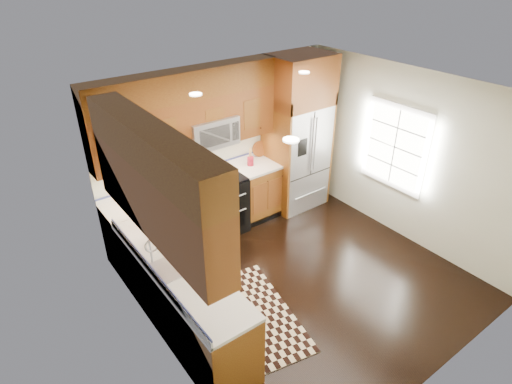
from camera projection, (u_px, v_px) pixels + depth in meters
ground at (301, 279)px, 5.92m from camera, size 4.00×4.00×0.00m
wall_back at (219, 146)px, 6.67m from camera, size 4.00×0.02×2.60m
wall_left at (157, 259)px, 4.24m from camera, size 0.02×4.00×2.60m
wall_right at (406, 157)px, 6.31m from camera, size 0.02×4.00×2.60m
window at (395, 147)px, 6.39m from camera, size 0.04×1.10×1.30m
base_cabinets at (188, 253)px, 5.69m from camera, size 2.85×3.00×0.90m
countertop at (190, 216)px, 5.61m from camera, size 2.86×3.01×0.04m
upper_cabinets at (176, 137)px, 5.08m from camera, size 2.85×3.00×1.15m
range at (219, 205)px, 6.72m from camera, size 0.76×0.67×0.95m
microwave at (211, 132)px, 6.22m from camera, size 0.76×0.40×0.42m
refrigerator at (297, 134)px, 7.09m from camera, size 0.98×0.75×2.60m
sink_faucet at (173, 261)px, 4.69m from camera, size 0.54×0.44×0.37m
rug at (250, 316)px, 5.31m from camera, size 1.31×1.84×0.01m
knife_block at (186, 175)px, 6.34m from camera, size 0.11×0.15×0.29m
utensil_crock at (250, 159)px, 6.84m from camera, size 0.13×0.13×0.30m
cutting_board at (260, 155)px, 7.19m from camera, size 0.31×0.31×0.02m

